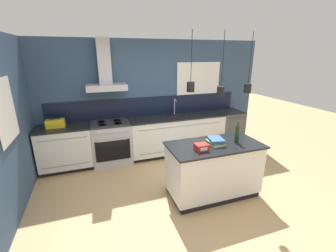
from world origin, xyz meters
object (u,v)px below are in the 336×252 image
at_px(bottle_on_island, 237,134).
at_px(dishwasher, 228,128).
at_px(yellow_toolbox, 55,124).
at_px(red_supply_box, 201,147).
at_px(oven_range, 111,142).
at_px(book_stack, 216,141).

bearing_deg(bottle_on_island, dishwasher, 59.06).
relative_size(dishwasher, yellow_toolbox, 2.68).
bearing_deg(red_supply_box, oven_range, 121.42).
bearing_deg(oven_range, red_supply_box, -58.58).
bearing_deg(red_supply_box, book_stack, 23.09).
bearing_deg(book_stack, bottle_on_island, -6.44).
relative_size(oven_range, dishwasher, 1.00).
bearing_deg(oven_range, bottle_on_island, -44.30).
xyz_separation_m(bottle_on_island, book_stack, (-0.36, 0.04, -0.10)).
relative_size(book_stack, red_supply_box, 1.72).
height_order(dishwasher, red_supply_box, red_supply_box).
relative_size(book_stack, yellow_toolbox, 0.95).
xyz_separation_m(book_stack, yellow_toolbox, (-2.52, 1.78, 0.03)).
bearing_deg(yellow_toolbox, bottle_on_island, -32.18).
height_order(oven_range, bottle_on_island, bottle_on_island).
bearing_deg(red_supply_box, yellow_toolbox, 138.93).
height_order(dishwasher, book_stack, book_stack).
relative_size(bottle_on_island, book_stack, 1.08).
distance_m(red_supply_box, yellow_toolbox, 2.92).
bearing_deg(oven_range, book_stack, -49.87).
height_order(oven_range, red_supply_box, red_supply_box).
bearing_deg(bottle_on_island, red_supply_box, -171.93).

